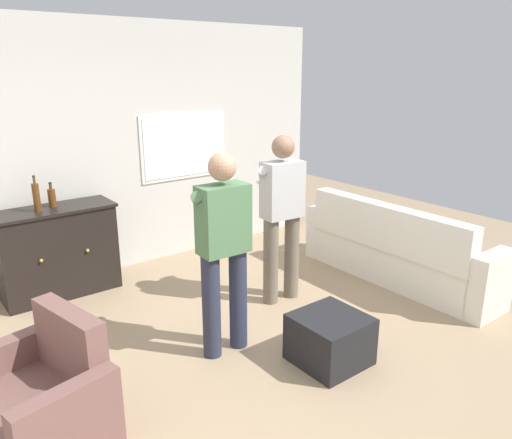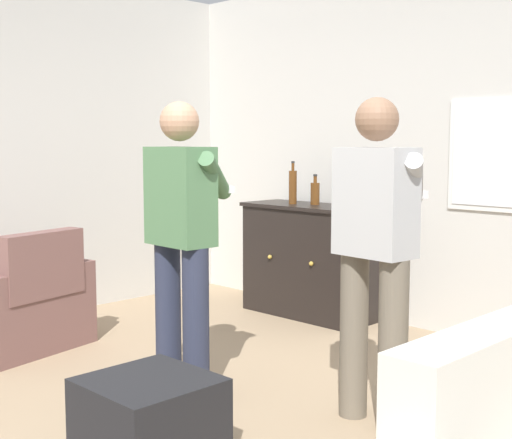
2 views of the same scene
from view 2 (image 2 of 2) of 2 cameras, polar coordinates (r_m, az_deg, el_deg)
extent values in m
plane|color=#9E8466|center=(3.85, -7.20, -16.08)|extent=(10.40, 10.40, 0.00)
cube|color=beige|center=(5.59, 14.77, 5.47)|extent=(5.20, 0.12, 2.80)
cube|color=brown|center=(5.34, -18.45, -7.71)|extent=(0.76, 0.76, 0.40)
cube|color=brown|center=(5.05, -16.78, -3.50)|extent=(0.27, 0.66, 0.45)
cube|color=brown|center=(5.55, -15.41, -6.01)|extent=(0.65, 0.25, 0.60)
cube|color=black|center=(5.98, 4.25, -3.43)|extent=(1.14, 0.44, 0.90)
cube|color=black|center=(5.92, 4.29, 1.04)|extent=(1.18, 0.48, 0.03)
sphere|color=#B79338|center=(5.95, 1.11, -3.01)|extent=(0.04, 0.04, 0.04)
sphere|color=#B79338|center=(5.65, 4.44, -3.53)|extent=(0.04, 0.04, 0.04)
cylinder|color=#593314|center=(5.94, 4.75, 2.07)|extent=(0.08, 0.08, 0.18)
cylinder|color=#593314|center=(5.93, 4.76, 3.21)|extent=(0.03, 0.03, 0.05)
cylinder|color=#262626|center=(5.93, 4.76, 3.55)|extent=(0.03, 0.03, 0.02)
cylinder|color=#593314|center=(5.97, 2.96, 2.58)|extent=(0.07, 0.07, 0.28)
cylinder|color=#593314|center=(5.97, 2.97, 4.22)|extent=(0.02, 0.02, 0.06)
cylinder|color=#262626|center=(5.96, 2.97, 4.61)|extent=(0.03, 0.03, 0.02)
cube|color=black|center=(3.39, -8.53, -15.67)|extent=(0.54, 0.54, 0.40)
cylinder|color=#282D42|center=(4.22, -7.04, -7.76)|extent=(0.15, 0.15, 0.88)
cylinder|color=#282D42|center=(4.02, -4.84, -8.45)|extent=(0.15, 0.15, 0.88)
cube|color=#4C754C|center=(4.00, -6.08, 1.87)|extent=(0.41, 0.23, 0.55)
sphere|color=tan|center=(3.99, -6.15, 7.82)|extent=(0.22, 0.22, 0.22)
cylinder|color=#4C754C|center=(4.18, -5.29, 3.58)|extent=(0.34, 0.40, 0.29)
cylinder|color=#4C754C|center=(4.00, -3.27, 3.47)|extent=(0.32, 0.41, 0.29)
cube|color=white|center=(4.20, -2.59, 2.45)|extent=(0.15, 0.05, 0.04)
cylinder|color=#6B6051|center=(3.86, 7.84, -9.13)|extent=(0.15, 0.15, 0.88)
cylinder|color=#6B6051|center=(3.70, 10.90, -9.87)|extent=(0.15, 0.15, 0.88)
cube|color=#B7B7B7|center=(3.65, 9.53, 1.38)|extent=(0.42, 0.25, 0.55)
sphere|color=#8C664C|center=(3.64, 9.65, 7.91)|extent=(0.22, 0.22, 0.22)
cylinder|color=#B7B7B7|center=(3.84, 9.78, 3.26)|extent=(0.35, 0.39, 0.29)
cylinder|color=#B7B7B7|center=(3.69, 12.53, 3.09)|extent=(0.30, 0.42, 0.29)
cube|color=white|center=(3.90, 12.56, 2.00)|extent=(0.15, 0.05, 0.04)
camera|label=1|loc=(5.27, -52.39, 12.98)|focal=35.00mm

